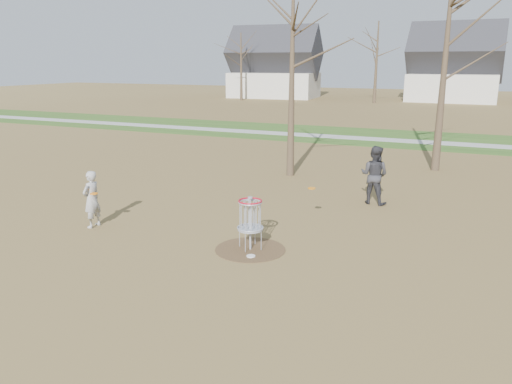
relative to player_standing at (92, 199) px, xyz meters
The scene contains 11 objects.
ground 4.96m from the player_standing, ahead, with size 160.00×160.00×0.00m, color brown.
green_band 21.74m from the player_standing, 76.99° to the left, with size 160.00×8.00×0.01m, color #2D5119.
footpath 20.77m from the player_standing, 76.37° to the left, with size 160.00×1.50×0.01m, color #9E9E99.
dirt_circle 4.96m from the player_standing, ahead, with size 1.80×1.80×0.01m, color #47331E.
player_standing is the anchor object (origin of this frame).
player_throwing 8.97m from the player_standing, 39.64° to the left, with size 0.95×0.74×1.96m, color #313136.
disc_grounded 5.17m from the player_standing, ahead, with size 0.22×0.22×0.02m, color white.
discs_in_play 3.37m from the player_standing, 22.83° to the left, with size 5.73×2.95×0.11m.
disc_golf_basket 4.89m from the player_standing, ahead, with size 0.64×0.64×1.35m.
bare_trees 36.85m from the player_standing, 79.49° to the left, with size 52.62×44.98×9.00m.
houses_row 53.59m from the player_standing, 80.09° to the left, with size 56.51×10.01×7.26m.
Camera 1 is at (4.90, -10.82, 4.62)m, focal length 35.00 mm.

